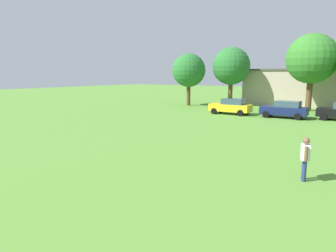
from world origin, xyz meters
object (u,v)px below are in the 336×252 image
adult_bystander (305,155)px  tree_left (231,66)px  tree_center (312,59)px  parked_car_navy_1 (285,109)px  parked_car_yellow_0 (231,106)px  tree_far_left (189,70)px

adult_bystander → tree_left: (-13.89, 26.49, 4.25)m
adult_bystander → tree_center: bearing=-4.0°
adult_bystander → parked_car_navy_1: bearing=2.3°
parked_car_yellow_0 → tree_left: bearing=-67.3°
tree_left → parked_car_navy_1: bearing=-43.1°
parked_car_navy_1 → tree_far_left: tree_far_left is taller
parked_car_yellow_0 → tree_center: tree_center is taller
parked_car_navy_1 → tree_center: tree_center is taller
tree_center → parked_car_navy_1: bearing=-97.1°
adult_bystander → tree_far_left: size_ratio=0.25×
adult_bystander → tree_center: 26.21m
tree_far_left → adult_bystander: bearing=-51.3°
parked_car_yellow_0 → parked_car_navy_1: 5.42m
parked_car_navy_1 → tree_center: 9.10m
parked_car_navy_1 → tree_far_left: 15.36m
tree_far_left → tree_left: bearing=33.7°
tree_left → tree_far_left: bearing=-146.3°
adult_bystander → parked_car_yellow_0: 20.42m
parked_car_navy_1 → tree_center: size_ratio=0.49×
tree_far_left → parked_car_yellow_0: bearing=-33.7°
adult_bystander → parked_car_yellow_0: size_ratio=0.41×
parked_car_navy_1 → parked_car_yellow_0: bearing=2.8°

